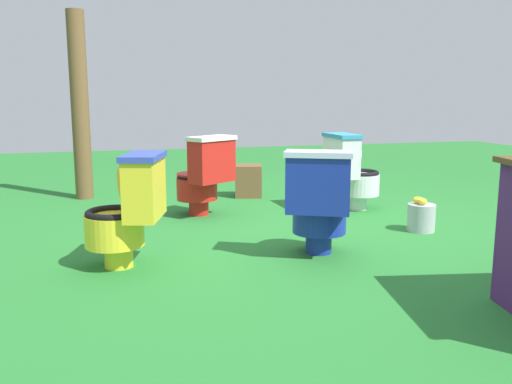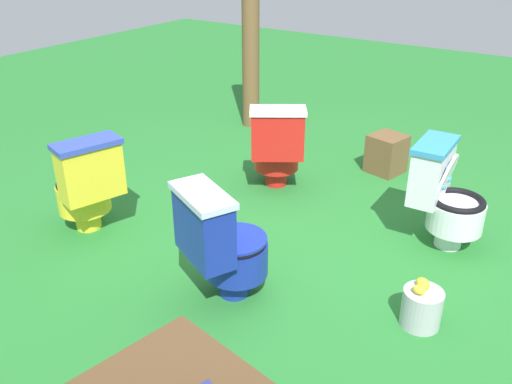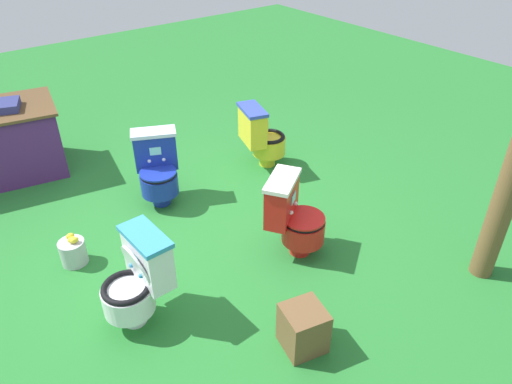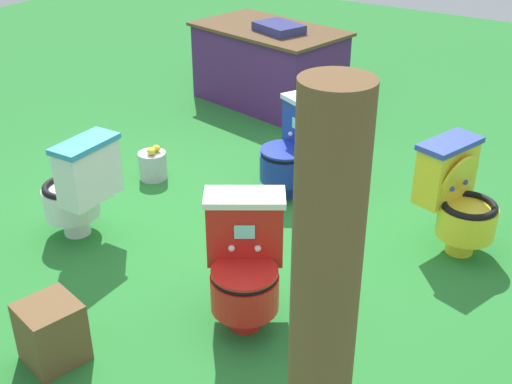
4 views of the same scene
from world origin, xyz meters
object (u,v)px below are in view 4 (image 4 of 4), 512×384
object	(u,v)px
toilet_yellow	(457,197)
vendor_table	(269,65)
toilet_white	(79,187)
small_crate	(52,332)
toilet_red	(245,262)
toilet_blue	(295,148)
lemon_bucket	(153,165)

from	to	relation	value
toilet_yellow	vendor_table	xyz separation A→B (m)	(-2.44, 1.61, 0.02)
toilet_white	small_crate	distance (m)	1.22
toilet_white	toilet_red	distance (m)	1.40
toilet_white	vendor_table	world-z (taller)	vendor_table
toilet_yellow	small_crate	xyz separation A→B (m)	(-1.35, -2.17, -0.20)
toilet_yellow	small_crate	world-z (taller)	toilet_yellow
toilet_blue	small_crate	size ratio (longest dim) A/B	2.14
toilet_white	lemon_bucket	size ratio (longest dim) A/B	2.63
toilet_red	vendor_table	distance (m)	3.43
toilet_white	small_crate	xyz separation A→B (m)	(0.76, -0.93, -0.20)
small_crate	lemon_bucket	distance (m)	2.08
toilet_blue	lemon_bucket	distance (m)	1.16
vendor_table	lemon_bucket	size ratio (longest dim) A/B	5.78
toilet_yellow	toilet_red	bearing A→B (deg)	-11.09
vendor_table	small_crate	distance (m)	3.94
toilet_blue	vendor_table	size ratio (longest dim) A/B	0.45
toilet_white	vendor_table	bearing A→B (deg)	4.62
toilet_white	toilet_blue	world-z (taller)	same
vendor_table	small_crate	xyz separation A→B (m)	(1.09, -3.78, -0.22)
toilet_yellow	vendor_table	bearing A→B (deg)	-106.39
toilet_blue	small_crate	xyz separation A→B (m)	(-0.10, -2.25, -0.20)
lemon_bucket	toilet_red	bearing A→B (deg)	-33.01
toilet_blue	toilet_yellow	world-z (taller)	same
toilet_red	small_crate	xyz separation A→B (m)	(-0.63, -0.82, -0.20)
toilet_red	toilet_yellow	bearing A→B (deg)	-151.41
toilet_yellow	lemon_bucket	size ratio (longest dim) A/B	2.63
small_crate	lemon_bucket	size ratio (longest dim) A/B	1.23
small_crate	vendor_table	bearing A→B (deg)	106.15
toilet_white	vendor_table	distance (m)	2.86
toilet_red	lemon_bucket	bearing A→B (deg)	-66.28
toilet_yellow	small_crate	distance (m)	2.56
toilet_blue	toilet_red	xyz separation A→B (m)	(0.53, -1.43, 0.00)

